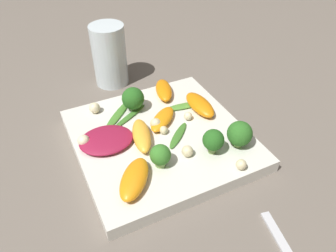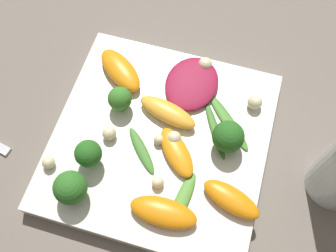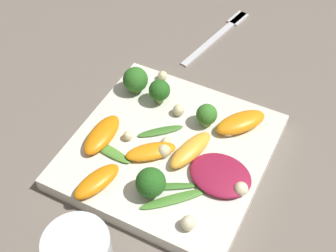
# 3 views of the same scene
# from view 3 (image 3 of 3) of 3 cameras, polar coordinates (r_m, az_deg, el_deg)

# --- Properties ---
(ground_plane) EXTENTS (2.40, 2.40, 0.00)m
(ground_plane) POSITION_cam_3_polar(r_m,az_deg,el_deg) (0.64, 0.20, -3.65)
(ground_plane) COLOR #6B6056
(plate) EXTENTS (0.25, 0.25, 0.02)m
(plate) POSITION_cam_3_polar(r_m,az_deg,el_deg) (0.63, 0.20, -3.07)
(plate) COLOR silver
(plate) RESTS_ON ground_plane
(fork) EXTENTS (0.18, 0.05, 0.01)m
(fork) POSITION_cam_3_polar(r_m,az_deg,el_deg) (0.84, 6.66, 11.43)
(fork) COLOR silver
(fork) RESTS_ON ground_plane
(radicchio_leaf_0) EXTENTS (0.07, 0.09, 0.01)m
(radicchio_leaf_0) POSITION_cam_3_polar(r_m,az_deg,el_deg) (0.59, 6.41, -5.95)
(radicchio_leaf_0) COLOR maroon
(radicchio_leaf_0) RESTS_ON plate
(orange_segment_0) EXTENTS (0.06, 0.07, 0.01)m
(orange_segment_0) POSITION_cam_3_polar(r_m,az_deg,el_deg) (0.61, -2.11, -3.13)
(orange_segment_0) COLOR orange
(orange_segment_0) RESTS_ON plate
(orange_segment_1) EXTENTS (0.08, 0.07, 0.02)m
(orange_segment_1) POSITION_cam_3_polar(r_m,az_deg,el_deg) (0.64, 8.84, 0.43)
(orange_segment_1) COLOR orange
(orange_segment_1) RESTS_ON plate
(orange_segment_2) EXTENTS (0.07, 0.03, 0.02)m
(orange_segment_2) POSITION_cam_3_polar(r_m,az_deg,el_deg) (0.63, -8.06, -1.04)
(orange_segment_2) COLOR orange
(orange_segment_2) RESTS_ON plate
(orange_segment_3) EXTENTS (0.08, 0.04, 0.02)m
(orange_segment_3) POSITION_cam_3_polar(r_m,az_deg,el_deg) (0.61, 2.85, -2.80)
(orange_segment_3) COLOR #FCAD33
(orange_segment_3) RESTS_ON plate
(orange_segment_4) EXTENTS (0.07, 0.05, 0.02)m
(orange_segment_4) POSITION_cam_3_polar(r_m,az_deg,el_deg) (0.58, -8.68, -6.68)
(orange_segment_4) COLOR orange
(orange_segment_4) RESTS_ON plate
(broccoli_floret_0) EXTENTS (0.04, 0.04, 0.04)m
(broccoli_floret_0) POSITION_cam_3_polar(r_m,az_deg,el_deg) (0.56, -2.12, -6.92)
(broccoli_floret_0) COLOR #84AD5B
(broccoli_floret_0) RESTS_ON plate
(broccoli_floret_1) EXTENTS (0.03, 0.03, 0.04)m
(broccoli_floret_1) POSITION_cam_3_polar(r_m,az_deg,el_deg) (0.66, -1.05, 4.33)
(broccoli_floret_1) COLOR #7A9E51
(broccoli_floret_1) RESTS_ON plate
(broccoli_floret_2) EXTENTS (0.03, 0.03, 0.03)m
(broccoli_floret_2) POSITION_cam_3_polar(r_m,az_deg,el_deg) (0.64, 4.73, 1.34)
(broccoli_floret_2) COLOR #84AD5B
(broccoli_floret_2) RESTS_ON plate
(broccoli_floret_3) EXTENTS (0.04, 0.04, 0.04)m
(broccoli_floret_3) POSITION_cam_3_polar(r_m,az_deg,el_deg) (0.68, -3.99, 5.63)
(broccoli_floret_3) COLOR #84AD5B
(broccoli_floret_3) RESTS_ON plate
(arugula_sprig_0) EXTENTS (0.05, 0.06, 0.00)m
(arugula_sprig_0) POSITION_cam_3_polar(r_m,az_deg,el_deg) (0.64, -0.94, -0.63)
(arugula_sprig_0) COLOR #3D7528
(arugula_sprig_0) RESTS_ON plate
(arugula_sprig_1) EXTENTS (0.07, 0.07, 0.00)m
(arugula_sprig_1) POSITION_cam_3_polar(r_m,az_deg,el_deg) (0.57, 0.74, -8.90)
(arugula_sprig_1) COLOR #47842D
(arugula_sprig_1) RESTS_ON plate
(arugula_sprig_2) EXTENTS (0.02, 0.07, 0.01)m
(arugula_sprig_2) POSITION_cam_3_polar(r_m,az_deg,el_deg) (0.62, -7.14, -3.07)
(arugula_sprig_2) COLOR #518E33
(arugula_sprig_2) RESTS_ON plate
(arugula_sprig_3) EXTENTS (0.05, 0.07, 0.00)m
(arugula_sprig_3) POSITION_cam_3_polar(r_m,az_deg,el_deg) (0.58, -0.08, -7.38)
(arugula_sprig_3) COLOR #3D7528
(arugula_sprig_3) RESTS_ON plate
(macadamia_nut_0) EXTENTS (0.02, 0.02, 0.02)m
(macadamia_nut_0) POSITION_cam_3_polar(r_m,az_deg,el_deg) (0.60, -0.20, -3.17)
(macadamia_nut_0) COLOR beige
(macadamia_nut_0) RESTS_ON plate
(macadamia_nut_1) EXTENTS (0.02, 0.02, 0.02)m
(macadamia_nut_1) POSITION_cam_3_polar(r_m,az_deg,el_deg) (0.55, 2.50, -11.73)
(macadamia_nut_1) COLOR beige
(macadamia_nut_1) RESTS_ON plate
(macadamia_nut_2) EXTENTS (0.01, 0.01, 0.01)m
(macadamia_nut_2) POSITION_cam_3_polar(r_m,az_deg,el_deg) (0.62, -0.44, -2.20)
(macadamia_nut_2) COLOR beige
(macadamia_nut_2) RESTS_ON plate
(macadamia_nut_3) EXTENTS (0.01, 0.01, 0.01)m
(macadamia_nut_3) POSITION_cam_3_polar(r_m,az_deg,el_deg) (0.71, -0.65, 6.16)
(macadamia_nut_3) COLOR beige
(macadamia_nut_3) RESTS_ON plate
(macadamia_nut_4) EXTENTS (0.01, 0.01, 0.01)m
(macadamia_nut_4) POSITION_cam_3_polar(r_m,az_deg,el_deg) (0.63, -4.89, -1.17)
(macadamia_nut_4) COLOR beige
(macadamia_nut_4) RESTS_ON plate
(macadamia_nut_5) EXTENTS (0.02, 0.02, 0.02)m
(macadamia_nut_5) POSITION_cam_3_polar(r_m,az_deg,el_deg) (0.58, 8.89, -7.58)
(macadamia_nut_5) COLOR beige
(macadamia_nut_5) RESTS_ON plate
(macadamia_nut_6) EXTENTS (0.02, 0.02, 0.02)m
(macadamia_nut_6) POSITION_cam_3_polar(r_m,az_deg,el_deg) (0.65, 1.31, 1.96)
(macadamia_nut_6) COLOR beige
(macadamia_nut_6) RESTS_ON plate
(macadamia_nut_7) EXTENTS (0.02, 0.02, 0.02)m
(macadamia_nut_7) POSITION_cam_3_polar(r_m,az_deg,el_deg) (0.63, 7.38, -0.55)
(macadamia_nut_7) COLOR beige
(macadamia_nut_7) RESTS_ON plate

